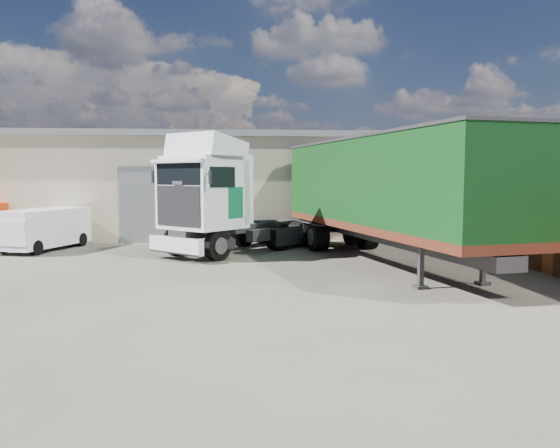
{
  "coord_description": "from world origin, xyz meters",
  "views": [
    {
      "loc": [
        1.4,
        -15.92,
        3.13
      ],
      "look_at": [
        2.93,
        3.0,
        1.47
      ],
      "focal_mm": 35.0,
      "sensor_mm": 36.0,
      "label": 1
    }
  ],
  "objects": [
    {
      "name": "ground",
      "position": [
        0.0,
        0.0,
        0.0
      ],
      "size": [
        120.0,
        120.0,
        0.0
      ],
      "primitive_type": "plane",
      "color": "black",
      "rests_on": "ground"
    },
    {
      "name": "warehouse",
      "position": [
        -6.0,
        16.0,
        2.66
      ],
      "size": [
        30.6,
        12.6,
        5.42
      ],
      "color": "beige",
      "rests_on": "ground"
    },
    {
      "name": "panel_van",
      "position": [
        -6.83,
        7.77,
        0.9
      ],
      "size": [
        3.07,
        4.59,
        1.74
      ],
      "rotation": [
        0.0,
        0.0,
        -0.35
      ],
      "color": "black",
      "rests_on": "ground"
    },
    {
      "name": "tractor_unit",
      "position": [
        0.75,
        6.0,
        2.01
      ],
      "size": [
        6.74,
        6.93,
        4.78
      ],
      "rotation": [
        0.0,
        0.0,
        -0.75
      ],
      "color": "black",
      "rests_on": "ground"
    },
    {
      "name": "box_trailer",
      "position": [
        6.66,
        3.24,
        2.75
      ],
      "size": [
        5.46,
        13.85,
        4.51
      ],
      "rotation": [
        0.0,
        0.0,
        0.2
      ],
      "color": "#2D2D30",
      "rests_on": "ground"
    },
    {
      "name": "brick_boundary_wall",
      "position": [
        11.5,
        6.0,
        1.25
      ],
      "size": [
        0.35,
        26.0,
        2.5
      ],
      "primitive_type": "cube",
      "color": "brown",
      "rests_on": "ground"
    }
  ]
}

